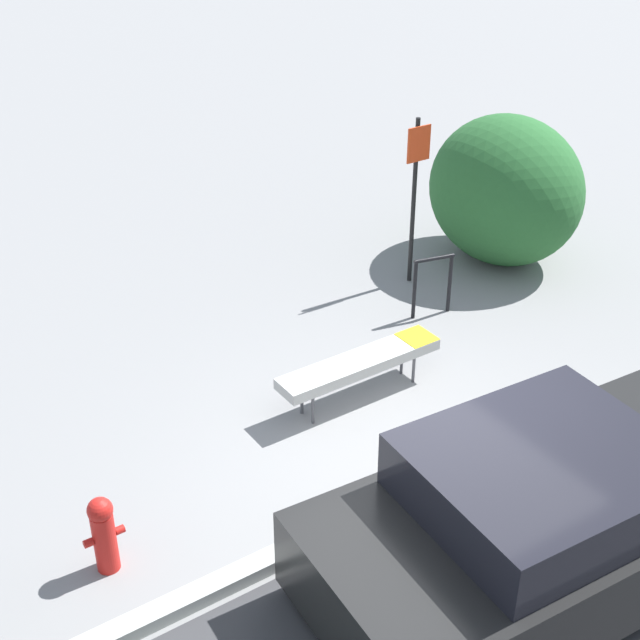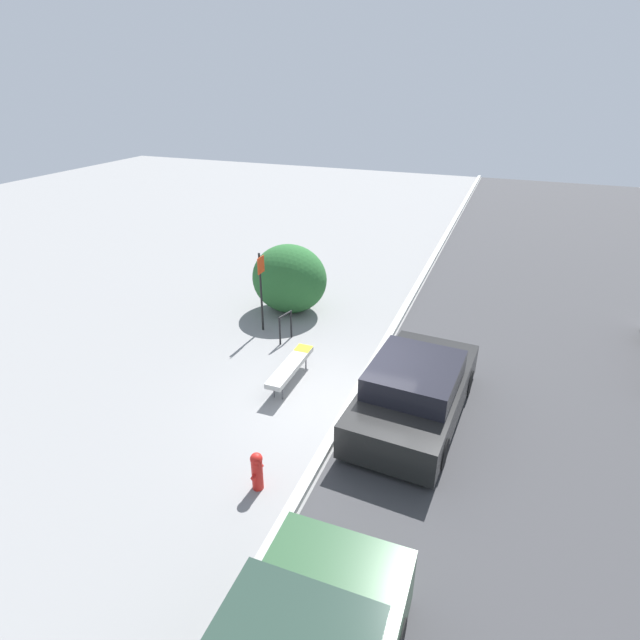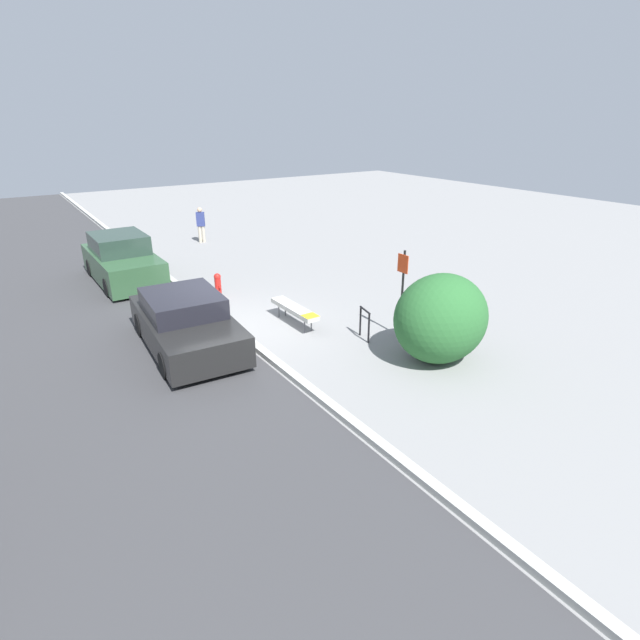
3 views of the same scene
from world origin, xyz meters
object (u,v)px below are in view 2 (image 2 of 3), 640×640
object	(u,v)px
sign_post	(261,285)
parked_car_near	(415,391)
bench	(291,366)
bike_rack	(285,324)
fire_hydrant	(257,470)

from	to	relation	value
sign_post	parked_car_near	xyz separation A→B (m)	(-2.46, -4.83, -0.75)
parked_car_near	sign_post	bearing A→B (deg)	66.75
bench	bike_rack	xyz separation A→B (m)	(1.85, 0.98, 0.06)
bike_rack	fire_hydrant	size ratio (longest dim) A/B	1.08
bench	parked_car_near	bearing A→B (deg)	-95.20
sign_post	fire_hydrant	size ratio (longest dim) A/B	3.01
fire_hydrant	bench	bearing A→B (deg)	14.52
bike_rack	sign_post	bearing A→B (deg)	67.39
bench	sign_post	size ratio (longest dim) A/B	0.85
sign_post	parked_car_near	size ratio (longest dim) A/B	0.53
bench	bike_rack	size ratio (longest dim) A/B	2.38
fire_hydrant	parked_car_near	world-z (taller)	parked_car_near
sign_post	fire_hydrant	bearing A→B (deg)	-153.75
sign_post	parked_car_near	world-z (taller)	sign_post
bike_rack	fire_hydrant	world-z (taller)	bike_rack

